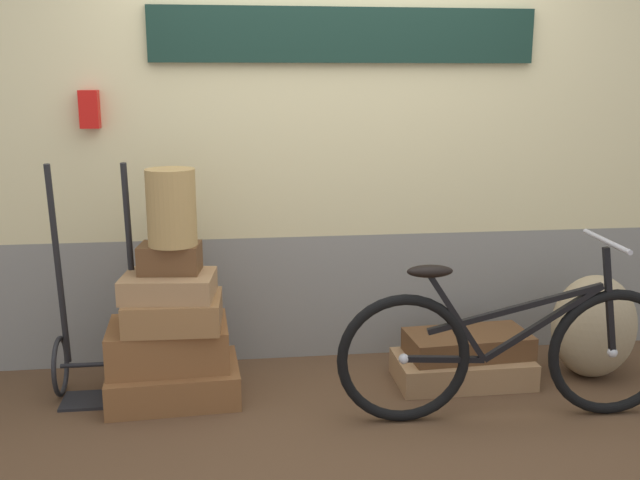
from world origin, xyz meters
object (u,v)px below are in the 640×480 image
at_px(bicycle, 508,351).
at_px(suitcase_1, 169,344).
at_px(luggage_trolley, 100,346).
at_px(suitcase_2, 174,312).
at_px(suitcase_0, 174,382).
at_px(suitcase_5, 462,369).
at_px(suitcase_3, 169,286).
at_px(wicker_basket, 171,207).
at_px(burlap_sack, 594,326).
at_px(suitcase_4, 170,258).
at_px(suitcase_6, 468,344).

bearing_deg(bicycle, suitcase_1, 164.14).
distance_m(luggage_trolley, bicycle, 2.09).
xyz_separation_m(suitcase_1, bicycle, (1.66, -0.47, 0.06)).
bearing_deg(suitcase_2, suitcase_0, 142.97).
bearing_deg(suitcase_5, suitcase_2, -179.78).
xyz_separation_m(suitcase_2, suitcase_3, (-0.02, 0.01, 0.14)).
height_order(suitcase_2, suitcase_5, suitcase_2).
bearing_deg(suitcase_0, wicker_basket, 28.26).
xyz_separation_m(suitcase_1, burlap_sack, (2.33, -0.04, 0.01)).
bearing_deg(suitcase_4, suitcase_2, -73.05).
height_order(suitcase_1, suitcase_2, suitcase_2).
bearing_deg(suitcase_4, burlap_sack, 5.39).
height_order(suitcase_6, bicycle, bicycle).
relative_size(suitcase_4, wicker_basket, 0.78).
xyz_separation_m(suitcase_4, burlap_sack, (2.30, -0.04, -0.45)).
bearing_deg(suitcase_0, burlap_sack, -3.40).
height_order(suitcase_2, suitcase_3, suitcase_3).
xyz_separation_m(suitcase_5, luggage_trolley, (-1.94, 0.09, 0.20)).
relative_size(suitcase_5, bicycle, 0.44).
distance_m(suitcase_6, bicycle, 0.49).
xyz_separation_m(suitcase_3, bicycle, (1.64, -0.43, -0.27)).
bearing_deg(suitcase_1, burlap_sack, -3.60).
bearing_deg(suitcase_6, suitcase_0, 177.34).
distance_m(suitcase_1, suitcase_2, 0.20).
height_order(suitcase_4, wicker_basket, wicker_basket).
distance_m(suitcase_6, wicker_basket, 1.76).
bearing_deg(burlap_sack, luggage_trolley, 177.89).
xyz_separation_m(suitcase_1, suitcase_3, (0.02, -0.04, 0.33)).
xyz_separation_m(suitcase_1, suitcase_4, (0.03, 0.00, 0.46)).
bearing_deg(bicycle, wicker_basket, 164.35).
bearing_deg(wicker_basket, suitcase_0, -148.41).
relative_size(suitcase_3, suitcase_6, 0.68).
xyz_separation_m(suitcase_0, suitcase_6, (1.60, 0.03, 0.12)).
height_order(suitcase_2, luggage_trolley, luggage_trolley).
height_order(suitcase_0, luggage_trolley, luggage_trolley).
relative_size(suitcase_1, bicycle, 0.36).
relative_size(suitcase_5, wicker_basket, 1.90).
bearing_deg(suitcase_1, bicycle, -18.50).
height_order(suitcase_2, burlap_sack, burlap_sack).
bearing_deg(luggage_trolley, wicker_basket, -11.10).
distance_m(suitcase_0, luggage_trolley, 0.43).
bearing_deg(suitcase_6, luggage_trolley, 174.32).
distance_m(burlap_sack, bicycle, 0.80).
height_order(suitcase_2, suitcase_4, suitcase_4).
distance_m(suitcase_2, suitcase_3, 0.14).
xyz_separation_m(suitcase_4, wicker_basket, (0.02, -0.02, 0.27)).
distance_m(wicker_basket, luggage_trolley, 0.85).
height_order(suitcase_4, luggage_trolley, luggage_trolley).
bearing_deg(suitcase_5, burlap_sack, -1.14).
relative_size(suitcase_3, bicycle, 0.27).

